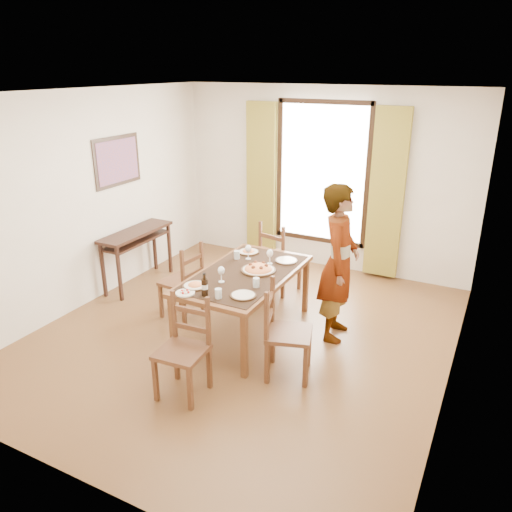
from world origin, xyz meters
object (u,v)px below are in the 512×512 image
at_px(console_table, 136,239).
at_px(dining_table, 245,278).
at_px(man, 339,263).
at_px(pasta_platter, 258,267).

relative_size(console_table, dining_table, 0.69).
relative_size(man, pasta_platter, 4.48).
height_order(console_table, dining_table, console_table).
xyz_separation_m(dining_table, man, (0.96, 0.42, 0.20)).
distance_m(console_table, pasta_platter, 2.17).
xyz_separation_m(dining_table, pasta_platter, (0.12, 0.11, 0.11)).
relative_size(dining_table, man, 0.97).
bearing_deg(man, pasta_platter, 101.90).
bearing_deg(console_table, dining_table, -14.84).
height_order(console_table, man, man).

